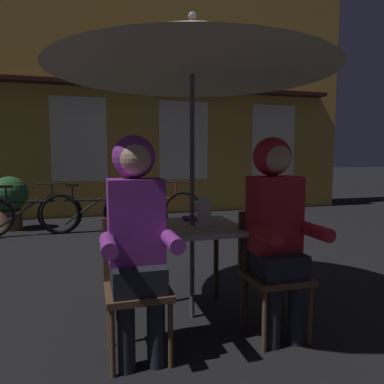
# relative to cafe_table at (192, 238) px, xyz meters

# --- Properties ---
(ground_plane) EXTENTS (60.00, 60.00, 0.00)m
(ground_plane) POSITION_rel_cafe_table_xyz_m (0.00, 0.00, -0.64)
(ground_plane) COLOR black
(cafe_table) EXTENTS (0.72, 0.72, 0.74)m
(cafe_table) POSITION_rel_cafe_table_xyz_m (0.00, 0.00, 0.00)
(cafe_table) COLOR #B2AD9E
(cafe_table) RESTS_ON ground_plane
(patio_umbrella) EXTENTS (2.10, 2.10, 2.31)m
(patio_umbrella) POSITION_rel_cafe_table_xyz_m (0.00, 0.00, 1.42)
(patio_umbrella) COLOR #4C4C51
(patio_umbrella) RESTS_ON ground_plane
(lantern) EXTENTS (0.11, 0.11, 0.23)m
(lantern) POSITION_rel_cafe_table_xyz_m (0.08, -0.06, 0.22)
(lantern) COLOR white
(lantern) RESTS_ON cafe_table
(chair_left) EXTENTS (0.40, 0.40, 0.87)m
(chair_left) POSITION_rel_cafe_table_xyz_m (-0.48, -0.37, -0.15)
(chair_left) COLOR #513823
(chair_left) RESTS_ON ground_plane
(chair_right) EXTENTS (0.40, 0.40, 0.87)m
(chair_right) POSITION_rel_cafe_table_xyz_m (0.48, -0.37, -0.15)
(chair_right) COLOR #513823
(chair_right) RESTS_ON ground_plane
(person_left_hooded) EXTENTS (0.45, 0.56, 1.40)m
(person_left_hooded) POSITION_rel_cafe_table_xyz_m (-0.48, -0.43, 0.21)
(person_left_hooded) COLOR black
(person_left_hooded) RESTS_ON ground_plane
(person_right_hooded) EXTENTS (0.45, 0.56, 1.40)m
(person_right_hooded) POSITION_rel_cafe_table_xyz_m (0.48, -0.43, 0.21)
(person_right_hooded) COLOR black
(person_right_hooded) RESTS_ON ground_plane
(shopfront_building) EXTENTS (10.00, 0.93, 6.20)m
(shopfront_building) POSITION_rel_cafe_table_xyz_m (0.17, 5.40, 2.45)
(shopfront_building) COLOR gold
(shopfront_building) RESTS_ON ground_plane
(bicycle_second) EXTENTS (1.68, 0.10, 0.84)m
(bicycle_second) POSITION_rel_cafe_table_xyz_m (-1.72, 3.48, -0.29)
(bicycle_second) COLOR black
(bicycle_second) RESTS_ON ground_plane
(bicycle_third) EXTENTS (1.68, 0.19, 0.84)m
(bicycle_third) POSITION_rel_cafe_table_xyz_m (-0.74, 3.47, -0.29)
(bicycle_third) COLOR black
(bicycle_third) RESTS_ON ground_plane
(bicycle_fourth) EXTENTS (1.66, 0.38, 0.84)m
(bicycle_fourth) POSITION_rel_cafe_table_xyz_m (0.29, 3.41, -0.29)
(bicycle_fourth) COLOR black
(bicycle_fourth) RESTS_ON ground_plane
(book) EXTENTS (0.21, 0.16, 0.02)m
(book) POSITION_rel_cafe_table_xyz_m (0.09, 0.22, 0.11)
(book) COLOR #661E7A
(book) RESTS_ON cafe_table
(potted_plant) EXTENTS (0.60, 0.60, 0.92)m
(potted_plant) POSITION_rel_cafe_table_xyz_m (-2.07, 4.08, -0.09)
(potted_plant) COLOR brown
(potted_plant) RESTS_ON ground_plane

